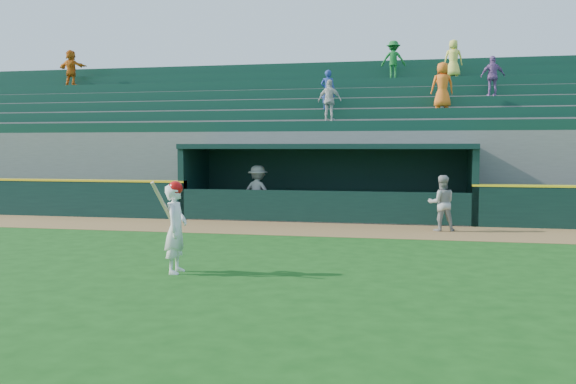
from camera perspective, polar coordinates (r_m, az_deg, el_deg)
name	(u,v)px	position (r m, az deg, el deg)	size (l,w,h in m)	color
ground	(272,258)	(13.70, -1.42, -5.89)	(120.00, 120.00, 0.00)	#124210
warning_track	(312,229)	(18.44, 2.17, -3.32)	(40.00, 3.00, 0.01)	brown
dugout_player_front	(442,203)	(18.47, 13.49, -0.98)	(0.76, 0.60, 1.57)	#A1A19C
dugout_player_inside	(258,192)	(21.03, -2.70, -0.02)	(1.14, 0.65, 1.76)	#999994
dugout	(329,177)	(21.38, 3.64, 1.33)	(9.40, 2.80, 2.46)	slate
stands	(346,146)	(25.88, 5.19, 4.08)	(34.50, 6.25, 6.64)	slate
batter_at_plate	(176,227)	(12.16, -9.94, -3.05)	(0.53, 0.78, 1.75)	white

